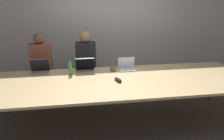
{
  "coord_description": "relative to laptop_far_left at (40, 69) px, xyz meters",
  "views": [
    {
      "loc": [
        -0.67,
        -3.32,
        2.11
      ],
      "look_at": [
        -0.14,
        0.1,
        0.93
      ],
      "focal_mm": 35.0,
      "sensor_mm": 36.0,
      "label": 1
    }
  ],
  "objects": [
    {
      "name": "laptop_far_left",
      "position": [
        0.0,
        0.0,
        0.0
      ],
      "size": [
        0.33,
        0.27,
        0.26
      ],
      "color": "gray",
      "rests_on": "conference_table"
    },
    {
      "name": "conference_table",
      "position": [
        1.38,
        -0.57,
        -0.12
      ],
      "size": [
        4.47,
        1.47,
        0.78
      ],
      "color": "#D6B77F",
      "rests_on": "ground_plane"
    },
    {
      "name": "person_far_midleft",
      "position": [
        0.84,
        0.43,
        -0.14
      ],
      "size": [
        0.4,
        0.24,
        1.45
      ],
      "color": "#2D2D38",
      "rests_on": "ground_plane"
    },
    {
      "name": "laptop_far_midleft",
      "position": [
        0.81,
        -0.07,
        0.0
      ],
      "size": [
        0.34,
        0.28,
        0.27
      ],
      "color": "gray",
      "rests_on": "conference_table"
    },
    {
      "name": "stapler",
      "position": [
        1.32,
        -0.62,
        -0.05
      ],
      "size": [
        0.09,
        0.16,
        0.05
      ],
      "rotation": [
        0.0,
        0.0,
        0.33
      ],
      "color": "black",
      "rests_on": "conference_table"
    },
    {
      "name": "ground_plane",
      "position": [
        1.38,
        -0.57,
        -0.85
      ],
      "size": [
        24.0,
        24.0,
        0.0
      ],
      "primitive_type": "plane",
      "color": "brown"
    },
    {
      "name": "laptop_far_center",
      "position": [
        1.59,
        -0.05,
        -0.01
      ],
      "size": [
        0.32,
        0.23,
        0.23
      ],
      "color": "silver",
      "rests_on": "conference_table"
    },
    {
      "name": "cup_far_center",
      "position": [
        1.32,
        -0.1,
        -0.04
      ],
      "size": [
        0.09,
        0.09,
        0.08
      ],
      "color": "brown",
      "rests_on": "conference_table"
    },
    {
      "name": "bottle_far_midleft",
      "position": [
        0.55,
        -0.2,
        0.03
      ],
      "size": [
        0.07,
        0.07,
        0.25
      ],
      "color": "green",
      "rests_on": "conference_table"
    },
    {
      "name": "curtain_wall",
      "position": [
        1.38,
        1.2,
        0.55
      ],
      "size": [
        12.0,
        0.06,
        2.8
      ],
      "color": "#BCB7B2",
      "rests_on": "ground_plane"
    },
    {
      "name": "person_far_left",
      "position": [
        -0.04,
        0.44,
        -0.15
      ],
      "size": [
        0.4,
        0.24,
        1.44
      ],
      "color": "#2D2D38",
      "rests_on": "ground_plane"
    }
  ]
}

